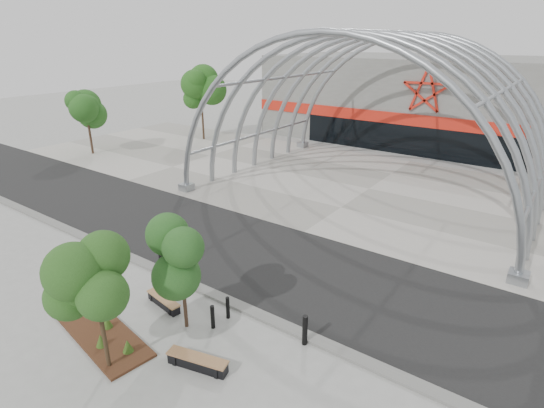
{
  "coord_description": "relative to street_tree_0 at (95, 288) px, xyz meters",
  "views": [
    {
      "loc": [
        10.53,
        -10.75,
        9.76
      ],
      "look_at": [
        0.0,
        4.0,
        2.6
      ],
      "focal_mm": 28.0,
      "sensor_mm": 36.0,
      "label": 1
    }
  ],
  "objects": [
    {
      "name": "bollard_1",
      "position": [
        -3.84,
        5.4,
        -2.49
      ],
      "size": [
        0.15,
        0.15,
        0.92
      ],
      "primitive_type": "cylinder",
      "color": "black",
      "rests_on": "ground"
    },
    {
      "name": "street_tree_1",
      "position": [
        0.47,
        2.88,
        -0.11
      ],
      "size": [
        1.67,
        1.67,
        3.95
      ],
      "color": "#312118",
      "rests_on": "ground"
    },
    {
      "name": "bollard_3",
      "position": [
        1.32,
        3.37,
        -2.48
      ],
      "size": [
        0.15,
        0.15,
        0.92
      ],
      "primitive_type": "cylinder",
      "color": "black",
      "rests_on": "ground"
    },
    {
      "name": "bollard_0",
      "position": [
        -3.54,
        5.64,
        -2.49
      ],
      "size": [
        0.15,
        0.15,
        0.91
      ],
      "primitive_type": "cylinder",
      "color": "black",
      "rests_on": "ground"
    },
    {
      "name": "bench_0",
      "position": [
        -1.15,
        3.24,
        -2.76
      ],
      "size": [
        1.85,
        0.67,
        0.38
      ],
      "color": "black",
      "rests_on": "ground"
    },
    {
      "name": "ground",
      "position": [
        -0.18,
        5.13,
        -2.94
      ],
      "size": [
        140.0,
        140.0,
        0.0
      ],
      "primitive_type": "plane",
      "color": "gray",
      "rests_on": "ground"
    },
    {
      "name": "road",
      "position": [
        -0.18,
        8.63,
        -2.93
      ],
      "size": [
        140.0,
        7.0,
        0.02
      ],
      "primitive_type": "cube",
      "color": "black",
      "rests_on": "ground"
    },
    {
      "name": "bg_tree_0",
      "position": [
        -20.18,
        25.13,
        1.69
      ],
      "size": [
        3.0,
        3.0,
        6.45
      ],
      "color": "black",
      "rests_on": "ground"
    },
    {
      "name": "bollard_4",
      "position": [
        4.45,
        4.54,
        -2.38
      ],
      "size": [
        0.18,
        0.18,
        1.14
      ],
      "primitive_type": "cylinder",
      "color": "black",
      "rests_on": "ground"
    },
    {
      "name": "street_tree_0",
      "position": [
        0.0,
        0.0,
        0.0
      ],
      "size": [
        1.8,
        1.8,
        4.1
      ],
      "color": "black",
      "rests_on": "ground"
    },
    {
      "name": "bench_1",
      "position": [
        2.29,
        1.62,
        -2.74
      ],
      "size": [
        2.09,
        0.93,
        0.43
      ],
      "color": "black",
      "rests_on": "ground"
    },
    {
      "name": "planting_bed",
      "position": [
        -1.89,
        0.87,
        -2.82
      ],
      "size": [
        5.32,
        2.37,
        0.54
      ],
      "color": "#351911",
      "rests_on": "ground"
    },
    {
      "name": "kerb",
      "position": [
        -0.18,
        4.88,
        -2.88
      ],
      "size": [
        60.0,
        0.5,
        0.12
      ],
      "primitive_type": "cube",
      "color": "#63635E",
      "rests_on": "ground"
    },
    {
      "name": "arena_building",
      "position": [
        -0.18,
        38.58,
        1.04
      ],
      "size": [
        34.0,
        15.24,
        8.0
      ],
      "color": "slate",
      "rests_on": "ground"
    },
    {
      "name": "vault_canopy",
      "position": [
        -0.18,
        20.63,
        -2.93
      ],
      "size": [
        20.8,
        15.8,
        20.36
      ],
      "color": "#90959A",
      "rests_on": "ground"
    },
    {
      "name": "bg_tree_2",
      "position": [
        -24.18,
        15.13,
        0.92
      ],
      "size": [
        2.55,
        2.55,
        5.38
      ],
      "color": "#2F1E14",
      "rests_on": "ground"
    },
    {
      "name": "bollard_2",
      "position": [
        1.38,
        4.13,
        -2.5
      ],
      "size": [
        0.14,
        0.14,
        0.89
      ],
      "primitive_type": "cylinder",
      "color": "black",
      "rests_on": "ground"
    },
    {
      "name": "forecourt",
      "position": [
        -0.18,
        20.63,
        -2.92
      ],
      "size": [
        60.0,
        17.0,
        0.04
      ],
      "primitive_type": "cube",
      "color": "gray",
      "rests_on": "ground"
    }
  ]
}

